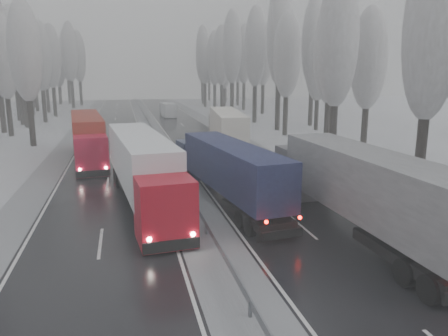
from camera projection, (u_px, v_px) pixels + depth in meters
name	position (u px, v px, depth m)	size (l,w,h in m)	color
carriageway_right	(226.00, 162.00, 40.71)	(7.50, 200.00, 0.03)	black
carriageway_left	(110.00, 167.00, 38.40)	(7.50, 200.00, 0.03)	black
median_slush	(169.00, 164.00, 39.56)	(3.00, 200.00, 0.04)	#999CA0
shoulder_right	(276.00, 159.00, 41.80)	(2.40, 200.00, 0.04)	#999CA0
shoulder_left	(50.00, 170.00, 37.31)	(2.40, 200.00, 0.04)	#999CA0
median_guardrail	(169.00, 158.00, 39.42)	(0.12, 200.00, 0.76)	slate
tree_16	(433.00, 31.00, 26.95)	(3.60, 3.60, 16.53)	black
tree_18	(338.00, 42.00, 37.64)	(3.60, 3.60, 16.58)	black
tree_19	(369.00, 59.00, 42.94)	(3.60, 3.60, 14.57)	black
tree_20	(330.00, 53.00, 46.25)	(3.60, 3.60, 15.71)	black
tree_21	(333.00, 38.00, 50.15)	(3.60, 3.60, 18.62)	black
tree_22	(287.00, 56.00, 55.96)	(3.60, 3.60, 15.86)	black
tree_23	(318.00, 68.00, 61.47)	(3.60, 3.60, 13.55)	black
tree_24	(279.00, 36.00, 60.68)	(3.60, 3.60, 20.49)	black
tree_25	(313.00, 43.00, 66.16)	(3.60, 3.60, 19.44)	black
tree_26	(255.00, 48.00, 70.60)	(3.60, 3.60, 18.78)	black
tree_27	(288.00, 54.00, 76.14)	(3.60, 3.60, 17.62)	black
tree_28	(232.00, 48.00, 80.38)	(3.60, 3.60, 19.62)	black
tree_29	(263.00, 54.00, 86.02)	(3.60, 3.60, 18.11)	black
tree_30	(222.00, 56.00, 89.95)	(3.60, 3.60, 17.86)	black
tree_31	(244.00, 55.00, 94.96)	(3.60, 3.60, 18.58)	black
tree_32	(215.00, 59.00, 97.18)	(3.60, 3.60, 17.33)	black
tree_33	(224.00, 68.00, 102.09)	(3.60, 3.60, 14.33)	black
tree_34	(205.00, 59.00, 103.71)	(3.60, 3.60, 17.63)	black
tree_35	(238.00, 58.00, 109.46)	(3.60, 3.60, 18.25)	black
tree_36	(203.00, 53.00, 113.01)	(3.60, 3.60, 20.23)	black
tree_37	(225.00, 64.00, 118.88)	(3.60, 3.60, 16.37)	black
tree_38	(202.00, 60.00, 123.75)	(3.60, 3.60, 17.97)	black
tree_39	(209.00, 65.00, 128.42)	(3.60, 3.60, 16.19)	black
tree_62	(25.00, 52.00, 47.35)	(3.60, 3.60, 16.04)	black
tree_64	(3.00, 58.00, 55.03)	(3.60, 3.60, 15.42)	black
tree_66	(21.00, 61.00, 64.25)	(3.60, 3.60, 15.23)	black
tree_67	(16.00, 54.00, 67.50)	(3.60, 3.60, 17.09)	black
tree_68	(40.00, 56.00, 70.84)	(3.60, 3.60, 16.65)	black
tree_69	(13.00, 46.00, 73.22)	(3.60, 3.60, 19.35)	black
tree_70	(51.00, 57.00, 80.43)	(3.60, 3.60, 17.09)	black
tree_71	(27.00, 49.00, 82.85)	(3.60, 3.60, 19.61)	black
tree_72	(45.00, 65.00, 89.02)	(3.60, 3.60, 15.11)	black
tree_73	(33.00, 58.00, 91.91)	(3.60, 3.60, 17.22)	black
tree_74	(70.00, 52.00, 99.52)	(3.60, 3.60, 19.68)	black
tree_75	(31.00, 56.00, 101.47)	(3.60, 3.60, 18.60)	black
tree_76	(78.00, 57.00, 108.84)	(3.60, 3.60, 18.55)	black
tree_77	(58.00, 68.00, 111.99)	(3.60, 3.60, 14.32)	black
tree_78	(67.00, 55.00, 114.20)	(3.60, 3.60, 19.55)	black
tree_79	(58.00, 62.00, 117.74)	(3.60, 3.60, 17.07)	black
truck_grey_tarp	(358.00, 185.00, 21.98)	(3.18, 17.35, 4.43)	#4D4C51
truck_blue_box	(226.00, 167.00, 27.65)	(4.37, 15.31, 3.89)	#1B2445
truck_cream_box	(226.00, 127.00, 46.92)	(4.47, 16.50, 4.20)	#A6A293
box_truck_distant	(168.00, 110.00, 81.24)	(2.50, 7.12, 2.62)	silver
truck_red_white	(143.00, 166.00, 26.81)	(4.34, 16.98, 4.32)	#AF091A
truck_red_red	(87.00, 135.00, 40.92)	(4.33, 16.56, 4.21)	red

